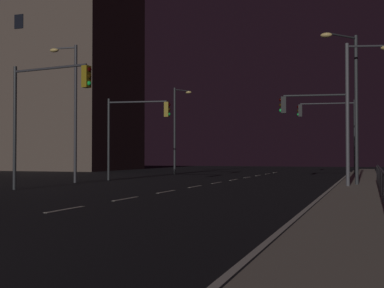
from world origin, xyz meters
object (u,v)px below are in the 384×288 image
Objects in this scene: traffic_light_near_right at (330,122)px; traffic_light_mid_left at (46,100)px; building_distant at (32,63)px; traffic_light_far_right at (317,118)px; street_lamp_median at (72,101)px; traffic_light_overhead_east at (135,122)px; street_lamp_across_street at (355,99)px; street_lamp_far_end at (351,94)px; street_lamp_corner at (177,123)px.

traffic_light_near_right is 1.00× the size of traffic_light_mid_left.
traffic_light_near_right is 0.23× the size of building_distant.
traffic_light_far_right is 0.88× the size of traffic_light_mid_left.
street_lamp_median is 33.52m from building_distant.
building_distant is (-23.85, 31.56, 8.47)m from traffic_light_mid_left.
traffic_light_mid_left is (0.37, -10.30, 0.34)m from traffic_light_overhead_east.
street_lamp_median reaches higher than traffic_light_near_right.
traffic_light_overhead_east is at bearing -42.17° from building_distant.
street_lamp_across_street is at bearing -16.95° from traffic_light_overhead_east.
traffic_light_overhead_east is 13.75m from street_lamp_far_end.
street_lamp_median is at bearing -166.93° from traffic_light_far_right.
traffic_light_mid_left reaches higher than traffic_light_overhead_east.
building_distant is (-37.08, 25.41, 8.24)m from street_lamp_across_street.
street_lamp_median is (-15.80, -0.61, 0.10)m from street_lamp_far_end.
street_lamp_far_end is at bearing -81.93° from traffic_light_near_right.
street_lamp_far_end reaches higher than traffic_light_overhead_east.
street_lamp_far_end reaches higher than street_lamp_corner.
street_lamp_across_street is (2.17, -3.71, 0.58)m from traffic_light_far_right.
street_lamp_corner is (-12.90, 11.96, 0.72)m from traffic_light_far_right.
traffic_light_mid_left is 7.24m from street_lamp_median.
traffic_light_far_right is at bearing 41.70° from traffic_light_mid_left.
street_lamp_median is (-0.96, -15.18, 0.35)m from street_lamp_corner.
street_lamp_far_end reaches higher than traffic_light_far_right.
traffic_light_near_right is at bearing -1.26° from street_lamp_corner.
traffic_light_overhead_east is at bearing 167.16° from street_lamp_far_end.
street_lamp_across_street reaches higher than traffic_light_mid_left.
street_lamp_median is at bearing -132.75° from traffic_light_near_right.
street_lamp_far_end is 44.84m from building_distant.
street_lamp_median is 0.32× the size of building_distant.
street_lamp_far_end is (13.38, -3.05, 0.96)m from traffic_light_overhead_east.
street_lamp_corner is 1.08× the size of street_lamp_across_street.
street_lamp_far_end is at bearing -33.41° from building_distant.
traffic_light_near_right is at bearing 44.73° from traffic_light_overhead_east.
street_lamp_far_end is 15.81m from street_lamp_median.
street_lamp_median is (-13.86, -3.22, 1.07)m from traffic_light_far_right.
building_distant reaches higher than street_lamp_across_street.
street_lamp_far_end is at bearing -12.84° from traffic_light_overhead_east.
building_distant is at bearing 163.95° from traffic_light_near_right.
traffic_light_far_right is at bearing 13.07° from street_lamp_median.
traffic_light_near_right is 0.71× the size of street_lamp_median.
street_lamp_far_end reaches higher than traffic_light_mid_left.
building_distant reaches higher than street_lamp_far_end.
street_lamp_corner is at bearing -23.86° from building_distant.
traffic_light_overhead_east is 32.87m from building_distant.
traffic_light_mid_left is 0.71× the size of street_lamp_median.
building_distant reaches higher than traffic_light_overhead_east.
traffic_light_far_right is 4.34m from street_lamp_across_street.
street_lamp_median is at bearing -93.63° from street_lamp_corner.
traffic_light_far_right is 14.82m from traffic_light_mid_left.
traffic_light_overhead_east is 0.70× the size of street_lamp_far_end.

